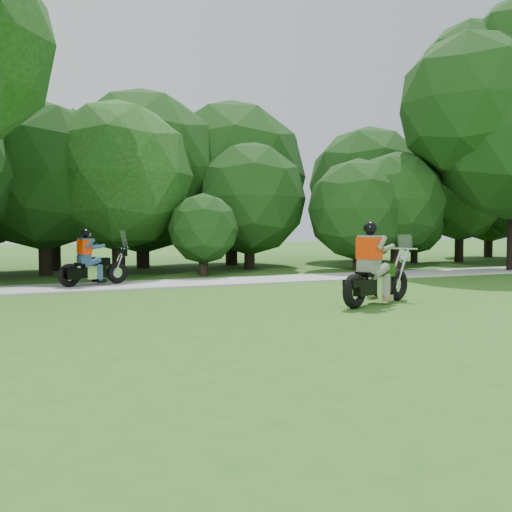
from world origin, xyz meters
TOP-DOWN VIEW (x-y plane):
  - ground at (0.00, 0.00)m, footprint 100.00×100.00m
  - walkway at (0.00, 8.00)m, footprint 60.00×2.20m
  - tree_line at (-1.36, 14.42)m, footprint 39.96×12.57m
  - big_tree_east at (10.46, 7.87)m, footprint 9.07×6.89m
  - chopper_motorcycle at (-0.09, 1.90)m, footprint 2.49×1.43m
  - touring_motorcycle at (-5.40, 8.14)m, footprint 2.08×1.07m

SIDE VIEW (x-z plane):
  - ground at x=0.00m, z-range 0.00..0.00m
  - walkway at x=0.00m, z-range 0.00..0.06m
  - touring_motorcycle at x=-5.40m, z-range -0.16..1.45m
  - chopper_motorcycle at x=-0.09m, z-range -0.24..1.61m
  - tree_line at x=-1.36m, z-range -0.19..7.43m
  - big_tree_east at x=10.46m, z-range 0.80..11.26m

